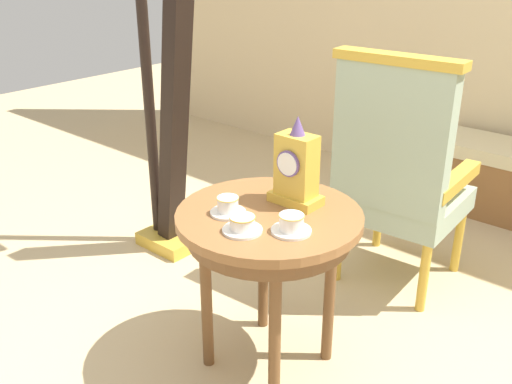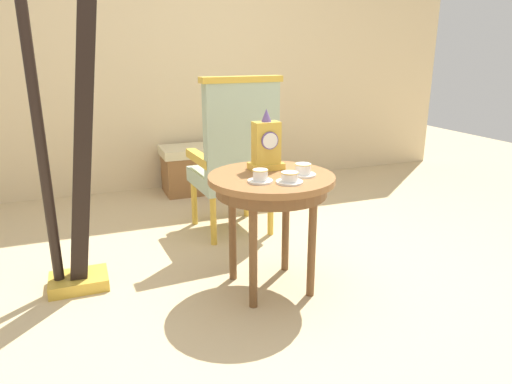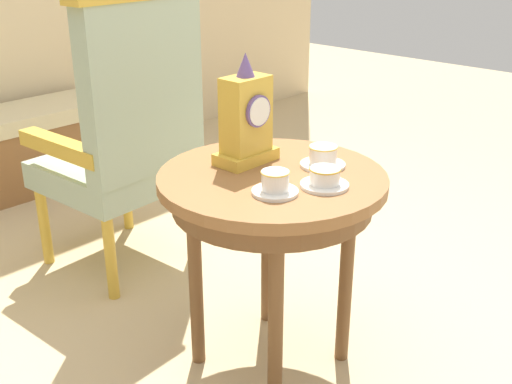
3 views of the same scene
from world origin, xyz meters
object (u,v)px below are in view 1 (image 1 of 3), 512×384
at_px(teacup_left, 228,206).
at_px(window_bench, 508,181).
at_px(mantel_clock, 296,169).
at_px(side_table, 269,232).
at_px(armchair, 398,172).
at_px(teacup_right, 242,225).
at_px(harp, 167,122).
at_px(teacup_center, 291,224).

xyz_separation_m(teacup_left, window_bench, (0.34, 2.10, -0.47)).
height_order(mantel_clock, window_bench, mantel_clock).
distance_m(teacup_left, mantel_clock, 0.28).
height_order(side_table, armchair, armchair).
distance_m(teacup_right, armchair, 1.01).
relative_size(harp, window_bench, 1.84).
height_order(teacup_center, window_bench, teacup_center).
bearing_deg(armchair, teacup_left, -101.17).
distance_m(teacup_right, harp, 1.16).
xyz_separation_m(side_table, teacup_right, (0.03, -0.17, 0.11)).
xyz_separation_m(teacup_center, mantel_clock, (-0.13, 0.19, 0.11)).
relative_size(teacup_center, armchair, 0.12).
relative_size(teacup_left, mantel_clock, 0.38).
xyz_separation_m(mantel_clock, window_bench, (0.21, 1.87, -0.57)).
relative_size(teacup_left, teacup_right, 0.94).
relative_size(teacup_right, harp, 0.08).
bearing_deg(harp, side_table, -21.40).
bearing_deg(mantel_clock, teacup_left, -118.80).
height_order(side_table, teacup_right, teacup_right).
bearing_deg(harp, teacup_right, -28.92).
xyz_separation_m(harp, window_bench, (1.22, 1.60, -0.49)).
height_order(teacup_left, armchair, armchair).
xyz_separation_m(mantel_clock, harp, (-1.01, 0.26, -0.08)).
xyz_separation_m(teacup_right, teacup_center, (0.13, 0.10, 0.00)).
bearing_deg(harp, teacup_left, -29.12).
height_order(side_table, mantel_clock, mantel_clock).
height_order(side_table, window_bench, side_table).
xyz_separation_m(mantel_clock, armchair, (0.06, 0.70, -0.20)).
xyz_separation_m(teacup_left, teacup_center, (0.26, 0.04, 0.00)).
bearing_deg(teacup_left, window_bench, 80.87).
bearing_deg(side_table, mantel_clock, 80.29).
bearing_deg(teacup_right, mantel_clock, 90.74).
bearing_deg(teacup_right, harp, 151.08).
relative_size(teacup_right, mantel_clock, 0.41).
distance_m(teacup_left, window_bench, 2.18).
bearing_deg(teacup_left, side_table, 44.86).
distance_m(teacup_center, harp, 1.23).
bearing_deg(teacup_left, teacup_right, -27.59).
bearing_deg(side_table, teacup_left, -135.14).
distance_m(armchair, harp, 1.16).
bearing_deg(armchair, harp, -157.61).
bearing_deg(side_table, armchair, 84.56).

